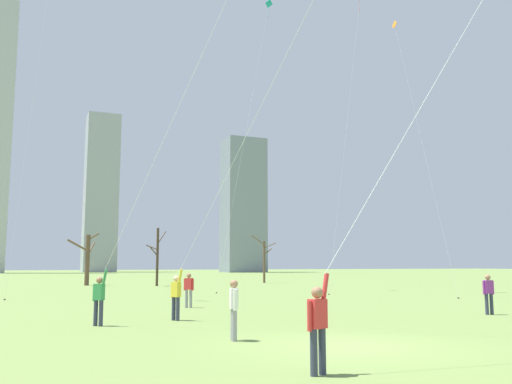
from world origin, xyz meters
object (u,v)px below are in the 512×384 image
bystander_far_off_by_trees (234,307)px  kite_flyer_foreground_left_blue (246,149)px  kite_flyer_foreground_right_pink (410,151)px  distant_kite_drifting_left_orange (404,65)px  distant_kite_high_overhead_red (358,16)px  bare_tree_rightmost (157,255)px  bystander_strolling_midfield (489,292)px  bystander_watching_nearby (189,288)px  bare_tree_right_of_center (264,259)px  bare_tree_far_right_edge (87,257)px  distant_kite_low_near_trees_teal (262,43)px  kite_flyer_midfield_left_purple (157,166)px

bystander_far_off_by_trees → kite_flyer_foreground_left_blue: bearing=62.7°
kite_flyer_foreground_right_pink → distant_kite_drifting_left_orange: size_ratio=0.91×
distant_kite_high_overhead_red → bare_tree_rightmost: size_ratio=4.35×
kite_flyer_foreground_right_pink → bystander_strolling_midfield: size_ratio=10.96×
kite_flyer_foreground_left_blue → bystander_watching_nearby: bearing=86.6°
bystander_watching_nearby → distant_kite_drifting_left_orange: distant_kite_drifting_left_orange is taller
kite_flyer_foreground_right_pink → bare_tree_right_of_center: kite_flyer_foreground_right_pink is taller
bystander_watching_nearby → distant_kite_drifting_left_orange: (16.50, 4.34, 14.92)m
distant_kite_drifting_left_orange → bare_tree_far_right_edge: (-17.79, 26.90, -13.12)m
kite_flyer_foreground_left_blue → bystander_strolling_midfield: bearing=0.5°
kite_flyer_foreground_left_blue → distant_kite_drifting_left_orange: 23.45m
distant_kite_low_near_trees_teal → bare_tree_right_of_center: bearing=65.6°
kite_flyer_foreground_right_pink → bare_tree_rightmost: bearing=84.1°
kite_flyer_foreground_left_blue → distant_kite_high_overhead_red: (16.27, 17.15, 15.14)m
distant_kite_low_near_trees_teal → bare_tree_far_right_edge: size_ratio=4.77×
kite_flyer_midfield_left_purple → bystander_watching_nearby: size_ratio=12.91×
distant_kite_high_overhead_red → bare_tree_far_right_edge: distant_kite_high_overhead_red is taller
distant_kite_high_overhead_red → kite_flyer_foreground_right_pink: bearing=-122.0°
bystander_watching_nearby → kite_flyer_midfield_left_purple: bearing=-113.6°
bystander_watching_nearby → distant_kite_high_overhead_red: bearing=28.8°
kite_flyer_midfield_left_purple → distant_kite_low_near_trees_teal: size_ratio=0.86×
bystander_strolling_midfield → bare_tree_right_of_center: bare_tree_right_of_center is taller
bystander_far_off_by_trees → bystander_watching_nearby: 11.77m
bare_tree_right_of_center → bare_tree_far_right_edge: 18.99m
kite_flyer_midfield_left_purple → bare_tree_far_right_edge: kite_flyer_midfield_left_purple is taller
kite_flyer_foreground_left_blue → bare_tree_far_right_edge: bearing=91.1°
kite_flyer_midfield_left_purple → distant_kite_drifting_left_orange: (19.98, 12.29, 10.58)m
bare_tree_rightmost → kite_flyer_midfield_left_purple: bearing=-103.2°
kite_flyer_foreground_left_blue → bare_tree_far_right_edge: 39.84m
kite_flyer_foreground_left_blue → distant_kite_low_near_trees_teal: (10.63, 22.87, 14.19)m
bare_tree_right_of_center → distant_kite_high_overhead_red: bearing=-94.9°
bystander_strolling_midfield → distant_kite_low_near_trees_teal: 29.82m
kite_flyer_midfield_left_purple → distant_kite_high_overhead_red: bearing=40.8°
distant_kite_low_near_trees_teal → distant_kite_high_overhead_red: distant_kite_low_near_trees_teal is taller
distant_kite_low_near_trees_teal → kite_flyer_foreground_right_pink: bearing=-107.9°
bare_tree_rightmost → bare_tree_far_right_edge: (-6.00, 4.21, -0.20)m
kite_flyer_midfield_left_purple → bystander_strolling_midfield: size_ratio=12.91×
distant_kite_low_near_trees_teal → distant_kite_drifting_left_orange: size_ratio=1.25×
bystander_strolling_midfield → kite_flyer_foreground_left_blue: bearing=-179.5°
distant_kite_drifting_left_orange → bare_tree_far_right_edge: distant_kite_drifting_left_orange is taller
bare_tree_right_of_center → bare_tree_rightmost: size_ratio=0.96×
kite_flyer_foreground_left_blue → kite_flyer_midfield_left_purple: 3.10m
bystander_far_off_by_trees → distant_kite_drifting_left_orange: size_ratio=0.08×
bystander_watching_nearby → bystander_strolling_midfield: bearing=-39.2°
kite_flyer_foreground_right_pink → distant_kite_drifting_left_orange: 28.56m
kite_flyer_foreground_right_pink → bystander_far_off_by_trees: 6.32m
distant_kite_high_overhead_red → kite_flyer_foreground_left_blue: bearing=-133.5°
distant_kite_high_overhead_red → bare_tree_right_of_center: size_ratio=4.55×
bystander_strolling_midfield → distant_kite_high_overhead_red: size_ratio=0.07×
bystander_watching_nearby → distant_kite_low_near_trees_teal: bearing=54.9°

